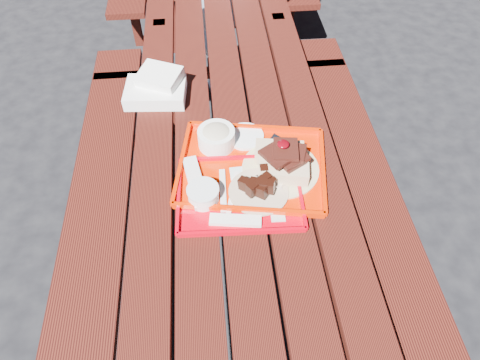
{
  "coord_description": "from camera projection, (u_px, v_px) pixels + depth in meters",
  "views": [
    {
      "loc": [
        -0.08,
        -1.03,
        1.89
      ],
      "look_at": [
        0.0,
        -0.15,
        0.82
      ],
      "focal_mm": 32.0,
      "sensor_mm": 36.0,
      "label": 1
    }
  ],
  "objects": [
    {
      "name": "near_tray",
      "position": [
        252.0,
        157.0,
        1.5
      ],
      "size": [
        0.57,
        0.47,
        0.16
      ],
      "color": "red",
      "rests_on": "picnic_table_near"
    },
    {
      "name": "far_tray",
      "position": [
        237.0,
        194.0,
        1.42
      ],
      "size": [
        0.43,
        0.34,
        0.07
      ],
      "color": "#C40010",
      "rests_on": "picnic_table_near"
    },
    {
      "name": "white_cloth",
      "position": [
        157.0,
        88.0,
        1.73
      ],
      "size": [
        0.25,
        0.22,
        0.1
      ],
      "color": "white",
      "rests_on": "picnic_table_near"
    },
    {
      "name": "picnic_table_near",
      "position": [
        236.0,
        193.0,
        1.68
      ],
      "size": [
        1.41,
        2.4,
        0.75
      ],
      "color": "#47160D",
      "rests_on": "ground"
    },
    {
      "name": "ground",
      "position": [
        237.0,
        262.0,
        2.12
      ],
      "size": [
        60.0,
        60.0,
        0.0
      ],
      "primitive_type": "plane",
      "color": "black",
      "rests_on": "ground"
    }
  ]
}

